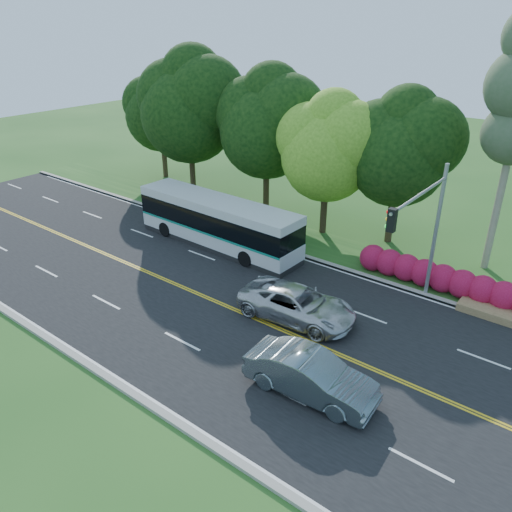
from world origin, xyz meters
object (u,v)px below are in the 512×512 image
Objects in this scene: sedan at (310,375)px; suv at (297,304)px; transit_bus at (218,223)px; traffic_signal at (424,222)px.

suv is at bearing 35.22° from sedan.
traffic_signal is at bearing 1.98° from transit_bus.
sedan reaches higher than suv.
traffic_signal is 0.60× the size of transit_bus.
traffic_signal is 1.35× the size of sedan.
traffic_signal is 13.07m from transit_bus.
transit_bus is 2.04× the size of suv.
transit_bus is at bearing -179.29° from traffic_signal.
suv is (-3.35, 4.09, -0.06)m from sedan.
transit_bus is 14.50m from sedan.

